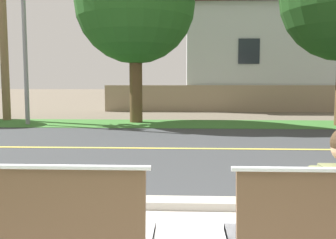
{
  "coord_description": "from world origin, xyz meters",
  "views": [
    {
      "loc": [
        -0.05,
        -2.2,
        1.58
      ],
      "look_at": [
        -0.3,
        3.5,
        1.0
      ],
      "focal_mm": 39.85,
      "sensor_mm": 36.0,
      "label": 1
    }
  ],
  "objects": [
    {
      "name": "house_across_street",
      "position": [
        5.92,
        20.81,
        3.22
      ],
      "size": [
        12.65,
        6.91,
        6.35
      ],
      "color": "#B7BCC1",
      "rests_on": "ground_plane"
    },
    {
      "name": "streetlamp",
      "position": [
        -5.88,
        11.51,
        4.43
      ],
      "size": [
        0.24,
        2.1,
        7.83
      ],
      "color": "gray",
      "rests_on": "ground_plane"
    },
    {
      "name": "curb_edge",
      "position": [
        0.0,
        2.35,
        0.06
      ],
      "size": [
        44.0,
        0.3,
        0.11
      ],
      "primitive_type": "cube",
      "color": "#ADA89E",
      "rests_on": "ground_plane"
    },
    {
      "name": "garden_wall",
      "position": [
        2.21,
        17.61,
        0.7
      ],
      "size": [
        13.0,
        0.36,
        1.4
      ],
      "primitive_type": "cube",
      "color": "gray",
      "rests_on": "ground_plane"
    },
    {
      "name": "road_centre_line",
      "position": [
        0.0,
        6.5,
        0.01
      ],
      "size": [
        48.0,
        0.14,
        0.01
      ],
      "primitive_type": "cube",
      "color": "#E0CC4C",
      "rests_on": "ground_plane"
    },
    {
      "name": "ground_plane",
      "position": [
        0.0,
        8.0,
        0.0
      ],
      "size": [
        140.0,
        140.0,
        0.0
      ],
      "primitive_type": "plane",
      "color": "#665B4C"
    },
    {
      "name": "street_asphalt",
      "position": [
        0.0,
        6.5,
        0.0
      ],
      "size": [
        52.0,
        8.0,
        0.01
      ],
      "primitive_type": "cube",
      "color": "#383A3D",
      "rests_on": "ground_plane"
    },
    {
      "name": "far_verge_grass",
      "position": [
        0.0,
        11.73,
        0.01
      ],
      "size": [
        48.0,
        2.8,
        0.02
      ],
      "primitive_type": "cube",
      "color": "#38702D",
      "rests_on": "ground_plane"
    },
    {
      "name": "bench_left",
      "position": [
        -1.27,
        0.43,
        0.46
      ],
      "size": [
        2.0,
        0.48,
        1.01
      ],
      "color": "silver",
      "rests_on": "ground_plane"
    }
  ]
}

